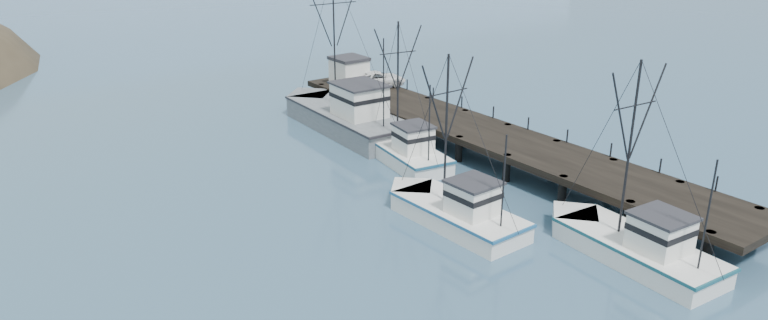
{
  "coord_description": "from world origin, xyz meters",
  "views": [
    {
      "loc": [
        -22.29,
        -20.19,
        18.42
      ],
      "look_at": [
        2.97,
        14.19,
        2.5
      ],
      "focal_mm": 32.0,
      "sensor_mm": 36.0,
      "label": 1
    }
  ],
  "objects_px": {
    "trawler_far": "(403,151)",
    "pier_shed": "(349,71)",
    "trawler_mid": "(454,211)",
    "work_vessel": "(346,116)",
    "pier": "(484,134)",
    "trawler_near": "(633,245)",
    "pickup_truck": "(378,79)"
  },
  "relations": [
    {
      "from": "pier",
      "to": "work_vessel",
      "type": "height_order",
      "value": "work_vessel"
    },
    {
      "from": "trawler_mid",
      "to": "pier_shed",
      "type": "bearing_deg",
      "value": 69.82
    },
    {
      "from": "pier",
      "to": "pickup_truck",
      "type": "distance_m",
      "value": 16.07
    },
    {
      "from": "trawler_mid",
      "to": "work_vessel",
      "type": "bearing_deg",
      "value": 75.77
    },
    {
      "from": "trawler_mid",
      "to": "trawler_near",
      "type": "bearing_deg",
      "value": -61.79
    },
    {
      "from": "trawler_near",
      "to": "work_vessel",
      "type": "relative_size",
      "value": 0.67
    },
    {
      "from": "trawler_far",
      "to": "pier_shed",
      "type": "xyz_separation_m",
      "value": [
        5.29,
        15.4,
        2.6
      ]
    },
    {
      "from": "trawler_far",
      "to": "work_vessel",
      "type": "xyz_separation_m",
      "value": [
        0.75,
        9.2,
        0.41
      ]
    },
    {
      "from": "pier",
      "to": "trawler_near",
      "type": "height_order",
      "value": "trawler_near"
    },
    {
      "from": "trawler_near",
      "to": "pier",
      "type": "bearing_deg",
      "value": 72.97
    },
    {
      "from": "trawler_near",
      "to": "trawler_far",
      "type": "bearing_deg",
      "value": 91.92
    },
    {
      "from": "pier_shed",
      "to": "pickup_truck",
      "type": "distance_m",
      "value": 2.92
    },
    {
      "from": "trawler_near",
      "to": "work_vessel",
      "type": "bearing_deg",
      "value": 89.82
    },
    {
      "from": "work_vessel",
      "to": "trawler_mid",
      "type": "bearing_deg",
      "value": -104.23
    },
    {
      "from": "trawler_near",
      "to": "pier_shed",
      "type": "bearing_deg",
      "value": 82.51
    },
    {
      "from": "pier_shed",
      "to": "trawler_near",
      "type": "bearing_deg",
      "value": -97.49
    },
    {
      "from": "work_vessel",
      "to": "pickup_truck",
      "type": "xyz_separation_m",
      "value": [
        6.53,
        4.18,
        1.52
      ]
    },
    {
      "from": "trawler_mid",
      "to": "work_vessel",
      "type": "distance_m",
      "value": 20.42
    },
    {
      "from": "trawler_mid",
      "to": "trawler_far",
      "type": "distance_m",
      "value": 11.42
    },
    {
      "from": "pickup_truck",
      "to": "trawler_far",
      "type": "bearing_deg",
      "value": 168.87
    },
    {
      "from": "trawler_near",
      "to": "work_vessel",
      "type": "height_order",
      "value": "work_vessel"
    },
    {
      "from": "work_vessel",
      "to": "trawler_far",
      "type": "bearing_deg",
      "value": -94.69
    },
    {
      "from": "trawler_mid",
      "to": "pier_shed",
      "type": "relative_size",
      "value": 3.37
    },
    {
      "from": "pier_shed",
      "to": "work_vessel",
      "type": "bearing_deg",
      "value": -126.17
    },
    {
      "from": "trawler_mid",
      "to": "pier_shed",
      "type": "distance_m",
      "value": 27.81
    },
    {
      "from": "trawler_mid",
      "to": "work_vessel",
      "type": "xyz_separation_m",
      "value": [
        5.02,
        19.79,
        0.41
      ]
    },
    {
      "from": "pier",
      "to": "trawler_mid",
      "type": "distance_m",
      "value": 12.98
    },
    {
      "from": "trawler_near",
      "to": "trawler_mid",
      "type": "height_order",
      "value": "trawler_near"
    },
    {
      "from": "pier",
      "to": "pickup_truck",
      "type": "height_order",
      "value": "pickup_truck"
    },
    {
      "from": "work_vessel",
      "to": "pier_shed",
      "type": "xyz_separation_m",
      "value": [
        4.53,
        6.2,
        2.19
      ]
    },
    {
      "from": "trawler_near",
      "to": "trawler_far",
      "type": "xyz_separation_m",
      "value": [
        -0.67,
        19.79,
        0.0
      ]
    },
    {
      "from": "trawler_near",
      "to": "pickup_truck",
      "type": "distance_m",
      "value": 33.87
    }
  ]
}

